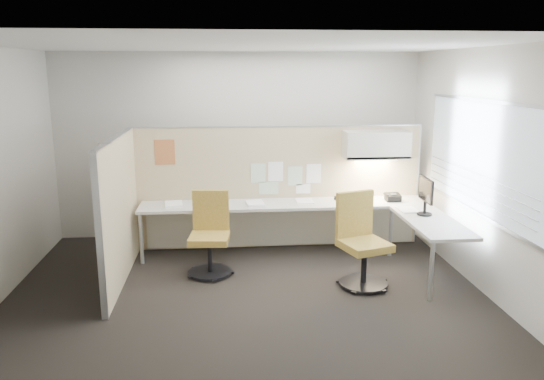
{
  "coord_description": "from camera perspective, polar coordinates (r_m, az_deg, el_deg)",
  "views": [
    {
      "loc": [
        -0.23,
        -5.82,
        2.55
      ],
      "look_at": [
        0.38,
        0.8,
        1.03
      ],
      "focal_mm": 35.0,
      "sensor_mm": 36.0,
      "label": 1
    }
  ],
  "objects": [
    {
      "name": "paper_stack_4",
      "position": [
        7.2,
        14.39,
        -2.09
      ],
      "size": [
        0.24,
        0.31,
        0.02
      ],
      "primitive_type": "cube",
      "rotation": [
        0.0,
        0.0,
        0.04
      ],
      "color": "white",
      "rests_on": "desk"
    },
    {
      "name": "wall_back",
      "position": [
        8.16,
        -3.58,
        4.78
      ],
      "size": [
        5.5,
        0.02,
        2.8
      ],
      "primitive_type": "cube",
      "color": "beige",
      "rests_on": "ground"
    },
    {
      "name": "stapler",
      "position": [
        7.61,
        7.22,
        -0.84
      ],
      "size": [
        0.14,
        0.04,
        0.05
      ],
      "primitive_type": "cube",
      "rotation": [
        0.0,
        0.0,
        0.03
      ],
      "color": "black",
      "rests_on": "desk"
    },
    {
      "name": "pinned_papers",
      "position": [
        7.59,
        1.37,
        1.38
      ],
      "size": [
        1.01,
        0.0,
        0.47
      ],
      "color": "#8CBF8C",
      "rests_on": "partition_back"
    },
    {
      "name": "partition_left",
      "position": [
        6.66,
        -16.05,
        -2.17
      ],
      "size": [
        0.06,
        2.2,
        1.75
      ],
      "primitive_type": "cube",
      "color": "tan",
      "rests_on": "floor"
    },
    {
      "name": "paper_stack_0",
      "position": [
        7.36,
        -10.54,
        -1.5
      ],
      "size": [
        0.27,
        0.33,
        0.03
      ],
      "primitive_type": "cube",
      "rotation": [
        0.0,
        0.0,
        0.13
      ],
      "color": "white",
      "rests_on": "desk"
    },
    {
      "name": "wall_front",
      "position": [
        3.76,
        -1.48,
        -4.92
      ],
      "size": [
        5.5,
        0.02,
        2.8
      ],
      "primitive_type": "cube",
      "color": "beige",
      "rests_on": "ground"
    },
    {
      "name": "chair_right",
      "position": [
        6.45,
        9.54,
        -5.68
      ],
      "size": [
        0.65,
        0.67,
        1.1
      ],
      "rotation": [
        0.0,
        0.0,
        0.32
      ],
      "color": "black",
      "rests_on": "floor"
    },
    {
      "name": "floor",
      "position": [
        6.36,
        -2.77,
        -10.78
      ],
      "size": [
        5.5,
        4.5,
        0.01
      ],
      "primitive_type": "cube",
      "color": "black",
      "rests_on": "ground"
    },
    {
      "name": "phone",
      "position": [
        7.65,
        12.83,
        -0.78
      ],
      "size": [
        0.21,
        0.2,
        0.12
      ],
      "rotation": [
        0.0,
        0.0,
        -0.0
      ],
      "color": "black",
      "rests_on": "desk"
    },
    {
      "name": "chair_left",
      "position": [
        6.76,
        -6.69,
        -4.98
      ],
      "size": [
        0.55,
        0.56,
        1.03
      ],
      "rotation": [
        0.0,
        0.0,
        -0.1
      ],
      "color": "black",
      "rests_on": "floor"
    },
    {
      "name": "task_light_strip",
      "position": [
        7.63,
        11.08,
        3.23
      ],
      "size": [
        0.6,
        0.06,
        0.02
      ],
      "primitive_type": "cube",
      "color": "#FFEABF",
      "rests_on": "overhead_bin"
    },
    {
      "name": "monitor",
      "position": [
        6.97,
        16.2,
        -0.4
      ],
      "size": [
        0.19,
        0.46,
        0.48
      ],
      "rotation": [
        0.0,
        0.0,
        1.55
      ],
      "color": "black",
      "rests_on": "desk"
    },
    {
      "name": "tape_dispenser",
      "position": [
        7.7,
        10.43,
        -0.76
      ],
      "size": [
        0.11,
        0.08,
        0.06
      ],
      "primitive_type": "cube",
      "rotation": [
        0.0,
        0.0,
        -0.19
      ],
      "color": "black",
      "rests_on": "desk"
    },
    {
      "name": "partition_back",
      "position": [
        7.65,
        0.74,
        0.26
      ],
      "size": [
        4.1,
        0.06,
        1.75
      ],
      "primitive_type": "cube",
      "color": "tan",
      "rests_on": "floor"
    },
    {
      "name": "paper_stack_1",
      "position": [
        7.26,
        -1.85,
        -1.47
      ],
      "size": [
        0.26,
        0.32,
        0.04
      ],
      "primitive_type": "cube",
      "rotation": [
        0.0,
        0.0,
        0.09
      ],
      "color": "white",
      "rests_on": "desk"
    },
    {
      "name": "coat_hook",
      "position": [
        6.03,
        -18.1,
        1.4
      ],
      "size": [
        0.18,
        0.46,
        1.38
      ],
      "color": "silver",
      "rests_on": "partition_left"
    },
    {
      "name": "ceiling",
      "position": [
        5.83,
        -3.08,
        15.39
      ],
      "size": [
        5.5,
        4.5,
        0.01
      ],
      "primitive_type": "cube",
      "color": "white",
      "rests_on": "wall_back"
    },
    {
      "name": "wall_right",
      "position": [
        6.64,
        21.53,
        2.02
      ],
      "size": [
        0.02,
        4.5,
        2.8
      ],
      "primitive_type": "cube",
      "color": "beige",
      "rests_on": "ground"
    },
    {
      "name": "paper_stack_2",
      "position": [
        7.45,
        3.52,
        -1.2
      ],
      "size": [
        0.23,
        0.3,
        0.01
      ],
      "primitive_type": "cube",
      "rotation": [
        0.0,
        0.0,
        -0.01
      ],
      "color": "white",
      "rests_on": "desk"
    },
    {
      "name": "poster",
      "position": [
        7.52,
        -11.46,
        4.0
      ],
      "size": [
        0.28,
        0.0,
        0.35
      ],
      "primitive_type": "cube",
      "color": "orange",
      "rests_on": "partition_back"
    },
    {
      "name": "paper_stack_3",
      "position": [
        7.48,
        8.0,
        -1.19
      ],
      "size": [
        0.25,
        0.31,
        0.03
      ],
      "primitive_type": "cube",
      "rotation": [
        0.0,
        0.0,
        0.06
      ],
      "color": "white",
      "rests_on": "desk"
    },
    {
      "name": "overhead_bin",
      "position": [
        7.59,
        11.15,
        4.79
      ],
      "size": [
        0.9,
        0.36,
        0.38
      ],
      "primitive_type": "cube",
      "color": "beige",
      "rests_on": "partition_back"
    },
    {
      "name": "window_pane",
      "position": [
        6.61,
        21.44,
        3.3
      ],
      "size": [
        0.01,
        2.8,
        1.3
      ],
      "primitive_type": "cube",
      "color": "#A3B1BD",
      "rests_on": "wall_right"
    },
    {
      "name": "desk",
      "position": [
        7.31,
        4.1,
        -2.58
      ],
      "size": [
        4.0,
        2.07,
        0.73
      ],
      "color": "beige",
      "rests_on": "floor"
    }
  ]
}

